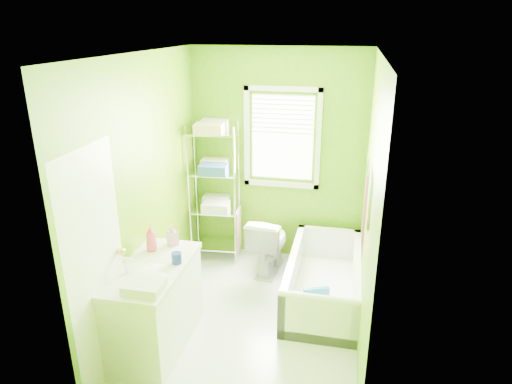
% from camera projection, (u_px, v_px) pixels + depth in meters
% --- Properties ---
extents(ground, '(2.90, 2.90, 0.00)m').
position_uv_depth(ground, '(253.00, 318.00, 4.67)').
color(ground, silver).
rests_on(ground, ground).
extents(room_envelope, '(2.14, 2.94, 2.62)m').
position_uv_depth(room_envelope, '(252.00, 175.00, 4.13)').
color(room_envelope, '#599006').
rests_on(room_envelope, ground).
extents(window, '(0.92, 0.05, 1.22)m').
position_uv_depth(window, '(282.00, 133.00, 5.40)').
color(window, white).
rests_on(window, ground).
extents(door, '(0.09, 0.80, 2.00)m').
position_uv_depth(door, '(97.00, 270.00, 3.61)').
color(door, white).
rests_on(door, ground).
extents(right_wall_decor, '(0.04, 1.48, 1.17)m').
position_uv_depth(right_wall_decor, '(367.00, 208.00, 3.99)').
color(right_wall_decor, '#3F0717').
rests_on(right_wall_decor, ground).
extents(bathtub, '(0.75, 1.61, 0.52)m').
position_uv_depth(bathtub, '(323.00, 286.00, 4.93)').
color(bathtub, white).
rests_on(bathtub, ground).
extents(toilet, '(0.47, 0.74, 0.72)m').
position_uv_depth(toilet, '(269.00, 243.00, 5.47)').
color(toilet, white).
rests_on(toilet, ground).
extents(vanity, '(0.56, 1.10, 1.08)m').
position_uv_depth(vanity, '(155.00, 304.00, 4.13)').
color(vanity, white).
rests_on(vanity, ground).
extents(wire_shelf_unit, '(0.62, 0.49, 1.76)m').
position_uv_depth(wire_shelf_unit, '(216.00, 177.00, 5.55)').
color(wire_shelf_unit, silver).
rests_on(wire_shelf_unit, ground).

